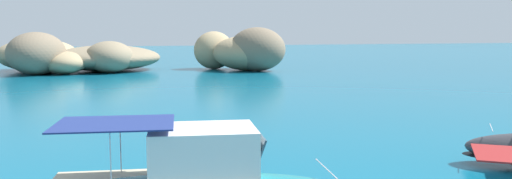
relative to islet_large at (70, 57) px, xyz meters
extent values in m
ellipsoid|color=#756651|center=(-3.85, -4.08, 0.67)|extent=(10.21, 10.43, 5.51)
ellipsoid|color=#84755B|center=(4.88, 0.76, -0.28)|extent=(21.08, 20.69, 3.60)
ellipsoid|color=#9E8966|center=(-4.35, 2.90, 0.19)|extent=(12.94, 13.99, 4.55)
ellipsoid|color=#756651|center=(-3.99, 0.25, -0.06)|extent=(12.31, 12.31, 4.04)
ellipsoid|color=#9E8966|center=(-0.58, -3.86, -0.60)|extent=(7.45, 8.62, 2.97)
ellipsoid|color=#84755B|center=(5.19, -3.68, 0.06)|extent=(6.70, 7.66, 4.28)
ellipsoid|color=#756651|center=(25.13, -6.89, 1.00)|extent=(10.58, 10.87, 6.16)
ellipsoid|color=#9E8966|center=(20.24, -1.13, 0.71)|extent=(8.00, 7.47, 5.59)
ellipsoid|color=#9E8966|center=(24.10, -5.02, 0.40)|extent=(13.19, 13.36, 4.97)
cube|color=silver|center=(5.45, -62.43, 0.22)|extent=(3.11, 2.53, 1.40)
cube|color=#2D4756|center=(6.85, -62.66, 0.36)|extent=(0.63, 1.97, 0.74)
cylinder|color=silver|center=(8.80, -62.98, -0.33)|extent=(0.38, 2.08, 0.04)
cube|color=navy|center=(3.23, -62.06, 1.09)|extent=(3.34, 2.80, 0.04)
cylinder|color=silver|center=(3.40, -61.02, 0.29)|extent=(0.03, 0.03, 1.60)
cylinder|color=silver|center=(3.06, -63.09, 0.29)|extent=(0.03, 0.03, 1.60)
cylinder|color=silver|center=(18.32, -58.80, -0.48)|extent=(1.22, 1.50, 0.04)
camera|label=1|loc=(2.67, -75.59, 3.45)|focal=35.98mm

